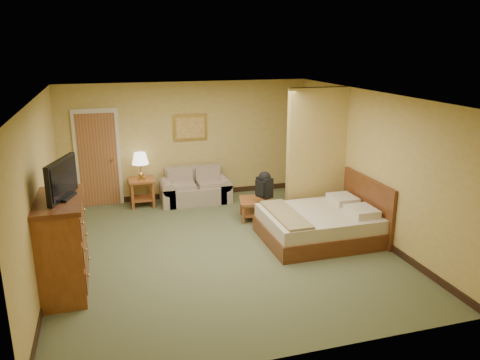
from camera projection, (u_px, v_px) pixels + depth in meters
name	position (u px, v px, depth m)	size (l,w,h in m)	color
floor	(222.00, 249.00, 8.02)	(6.00, 6.00, 0.00)	#51593A
ceiling	(220.00, 96.00, 7.29)	(6.00, 6.00, 0.00)	white
back_wall	(188.00, 141.00, 10.42)	(5.50, 0.02, 2.60)	tan
left_wall	(41.00, 190.00, 6.91)	(0.02, 6.00, 2.60)	tan
right_wall	(369.00, 164.00, 8.40)	(0.02, 6.00, 2.60)	tan
partition	(316.00, 155.00, 9.09)	(1.20, 0.15, 2.60)	tan
door	(98.00, 159.00, 9.93)	(0.94, 0.16, 2.10)	beige
baseboard	(190.00, 194.00, 10.76)	(5.50, 0.02, 0.12)	black
loveseat	(195.00, 191.00, 10.33)	(1.52, 0.71, 0.77)	gray
side_table	(142.00, 188.00, 10.05)	(0.54, 0.54, 0.60)	brown
table_lamp	(140.00, 159.00, 9.87)	(0.35, 0.35, 0.58)	#BA9244
coffee_table	(256.00, 205.00, 9.32)	(0.75, 0.75, 0.40)	brown
wall_picture	(190.00, 128.00, 10.32)	(0.75, 0.04, 0.59)	#B78E3F
dresser	(61.00, 246.00, 6.47)	(0.68, 1.29, 1.38)	brown
tv	(62.00, 180.00, 6.24)	(0.34, 0.85, 0.54)	black
bed	(322.00, 224.00, 8.34)	(1.97, 1.66, 1.07)	#532813
backpack	(265.00, 184.00, 8.98)	(0.29, 0.35, 0.51)	black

